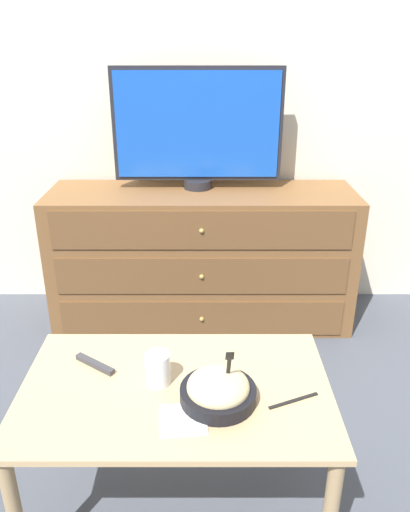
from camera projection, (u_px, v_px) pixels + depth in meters
ground_plane at (186, 294)px, 3.15m from camera, size 12.00×12.00×0.00m
wall_back at (183, 76)px, 2.65m from camera, size 12.00×0.05×2.60m
dresser at (202, 257)px, 2.75m from camera, size 1.62×0.49×0.75m
tv at (197, 127)px, 2.54m from camera, size 0.87×0.15×0.61m
coffee_table at (176, 404)px, 1.58m from camera, size 0.97×0.60×0.49m
takeout_bowl at (218, 390)px, 1.48m from camera, size 0.23×0.23×0.20m
drink_cup at (158, 370)px, 1.55m from camera, size 0.08×0.08×0.11m
napkin at (183, 420)px, 1.42m from camera, size 0.15×0.15×0.00m
knife at (293, 401)px, 1.49m from camera, size 0.16×0.08×0.01m
remote_control at (95, 364)px, 1.64m from camera, size 0.15×0.11×0.02m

